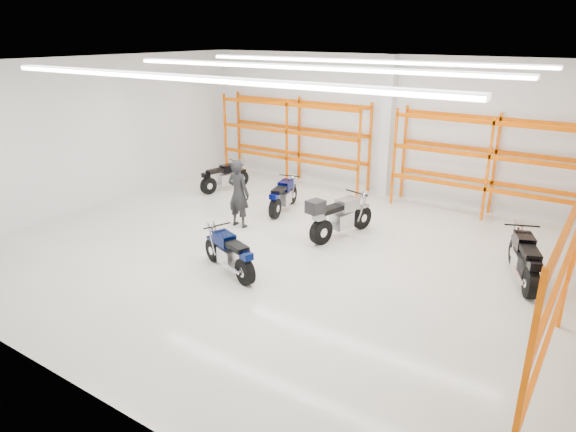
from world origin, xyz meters
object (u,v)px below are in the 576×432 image
Objects in this scene: motorcycle_main at (230,255)px; standing_man at (238,194)px; motorcycle_back_b at (283,197)px; motorcycle_back_c at (337,217)px; motorcycle_back_a at (223,178)px; motorcycle_back_d at (524,260)px; structural_column at (387,127)px.

motorcycle_main is 3.07m from standing_man.
motorcycle_back_b is (-1.43, 4.17, -0.00)m from motorcycle_main.
standing_man is (-2.70, -0.73, 0.37)m from motorcycle_back_c.
motorcycle_back_a is 5.56m from motorcycle_back_c.
motorcycle_back_d is 1.12× the size of standing_man.
motorcycle_back_d is at bearing -7.84° from motorcycle_back_b.
motorcycle_back_c is at bearing 73.32° from motorcycle_main.
motorcycle_back_b is at bearing -118.72° from structural_column.
motorcycle_back_c reaches higher than motorcycle_back_a.
motorcycle_back_b is at bearing -99.74° from standing_man.
standing_man is at bearing -113.08° from structural_column.
structural_column reaches higher than motorcycle_main.
standing_man reaches higher than motorcycle_back_c.
motorcycle_back_c is at bearing -17.08° from motorcycle_back_a.
motorcycle_back_a is 0.97× the size of motorcycle_back_b.
motorcycle_back_d is (6.95, -0.96, 0.05)m from motorcycle_back_b.
motorcycle_back_c is 4.63m from structural_column.
structural_column reaches higher than motorcycle_back_a.
motorcycle_back_a is at bearing 162.92° from motorcycle_back_c.
motorcycle_back_b is at bearing 157.95° from motorcycle_back_c.
motorcycle_back_d is 6.90m from structural_column.
motorcycle_back_d reaches higher than motorcycle_main.
motorcycle_back_b is 0.94× the size of motorcycle_back_d.
motorcycle_back_a is 3.56m from standing_man.
motorcycle_back_b is 0.45× the size of structural_column.
motorcycle_back_d is at bearing 30.15° from motorcycle_main.
structural_column reaches higher than standing_man.
structural_column is (2.13, 5.01, 1.30)m from standing_man.
motorcycle_main reaches higher than motorcycle_back_b.
motorcycle_back_c is (0.96, 3.20, 0.12)m from motorcycle_main.
motorcycle_back_c is at bearing -22.05° from motorcycle_back_b.
motorcycle_back_a is at bearing 167.18° from motorcycle_back_b.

